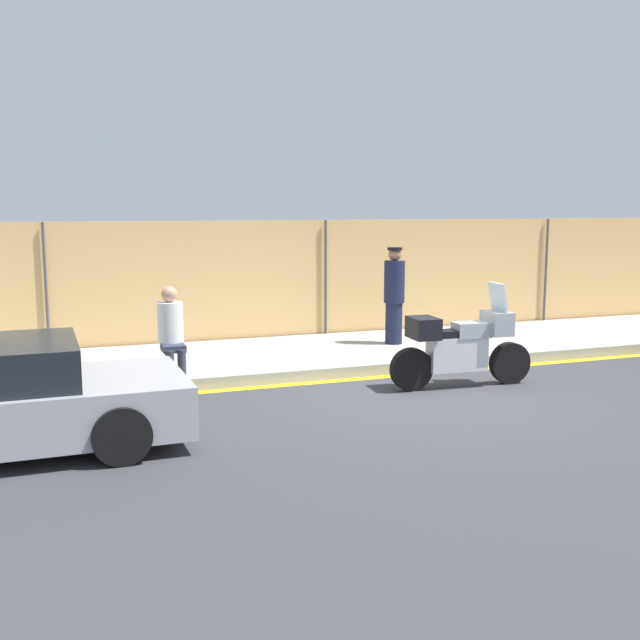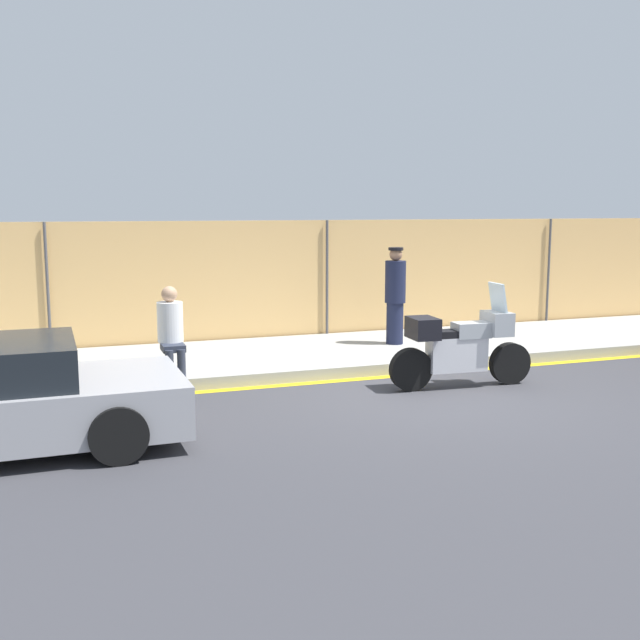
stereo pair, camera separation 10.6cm
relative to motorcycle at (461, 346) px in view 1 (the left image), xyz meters
name	(u,v)px [view 1 (the left image)]	position (x,y,z in m)	size (l,w,h in m)	color
ground_plane	(432,394)	(-0.58, -0.26, -0.61)	(120.00, 120.00, 0.00)	#38383D
sidewalk	(355,352)	(-0.58, 2.54, -0.52)	(37.14, 2.98, 0.18)	#9E9E99
curb_paint_stripe	(395,376)	(-0.58, 0.95, -0.61)	(37.14, 0.18, 0.01)	gold
storefront_fence	(324,282)	(-0.58, 4.12, 0.56)	(35.28, 0.17, 2.34)	#E5B26B
motorcycle	(461,346)	(0.00, 0.00, 0.00)	(2.19, 0.59, 1.50)	black
officer_standing	(394,295)	(0.19, 2.61, 0.44)	(0.37, 0.37, 1.71)	#191E38
person_seated_on_curb	(171,326)	(-3.90, 1.51, 0.27)	(0.37, 0.66, 1.27)	#2D3342
fire_hydrant	(38,354)	(-5.72, 1.89, -0.08)	(0.22, 0.28, 0.70)	gold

